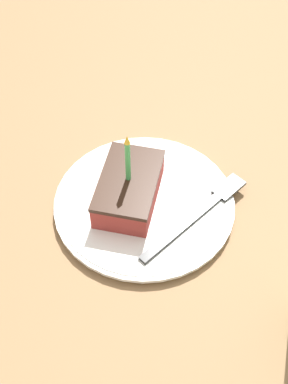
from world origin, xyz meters
name	(u,v)px	position (x,y,z in m)	size (l,w,h in m)	color
ground_plane	(157,218)	(0.00, 0.00, -0.02)	(2.40, 2.40, 0.04)	olive
plate	(144,205)	(-0.02, 0.00, 0.01)	(0.24, 0.24, 0.01)	white
cake_slice	(129,187)	(-0.04, 0.00, 0.03)	(0.07, 0.12, 0.12)	#99332D
fork	(201,211)	(0.06, 0.00, 0.02)	(0.12, 0.17, 0.00)	#262626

